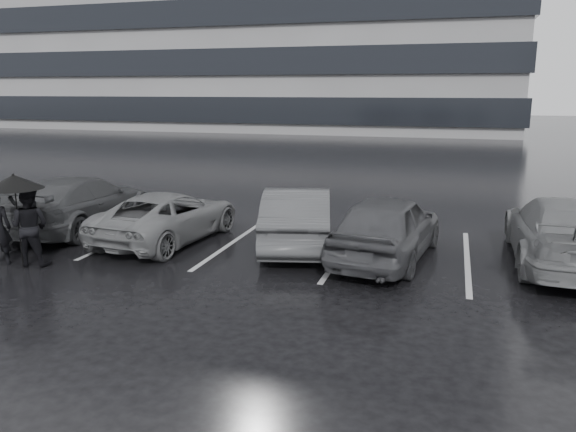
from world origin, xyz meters
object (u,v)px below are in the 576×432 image
(car_west_d, at_px, (1,204))
(pedestrian_right, at_px, (30,226))
(car_west_a, at_px, (297,217))
(car_west_c, at_px, (81,203))
(car_east, at_px, (564,231))
(car_main, at_px, (387,227))
(car_west_b, at_px, (168,216))

(car_west_d, xyz_separation_m, pedestrian_right, (3.15, -2.53, 0.19))
(pedestrian_right, bearing_deg, car_west_a, -159.45)
(car_west_a, bearing_deg, pedestrian_right, 17.82)
(car_west_c, distance_m, car_east, 12.02)
(car_main, xyz_separation_m, car_west_a, (-2.22, 0.50, -0.02))
(car_east, bearing_deg, car_west_d, 3.20)
(car_main, relative_size, car_west_c, 0.88)
(car_main, xyz_separation_m, car_east, (3.69, 0.68, -0.00))
(car_west_d, relative_size, car_east, 0.79)
(car_main, height_order, car_east, same)
(car_main, height_order, pedestrian_right, pedestrian_right)
(car_main, height_order, car_west_c, car_main)
(car_main, height_order, car_west_d, car_main)
(car_west_b, bearing_deg, pedestrian_right, 60.88)
(car_west_a, relative_size, car_west_c, 0.88)
(car_main, bearing_deg, car_west_a, -4.58)
(car_west_c, bearing_deg, pedestrian_right, 106.29)
(car_east, height_order, pedestrian_right, pedestrian_right)
(car_west_b, xyz_separation_m, car_west_c, (-2.84, 0.40, 0.10))
(car_west_b, distance_m, car_west_c, 2.87)
(car_main, bearing_deg, car_west_b, 7.14)
(car_west_a, height_order, car_east, car_east)
(car_west_a, distance_m, car_west_d, 8.28)
(car_main, distance_m, car_west_d, 10.49)
(car_west_a, distance_m, car_west_c, 6.10)
(car_west_b, xyz_separation_m, pedestrian_right, (-1.86, -2.67, 0.24))
(car_west_a, distance_m, car_east, 5.92)
(car_west_c, relative_size, car_west_d, 1.23)
(car_west_b, height_order, car_west_c, car_west_c)
(car_east, bearing_deg, car_west_a, 2.04)
(car_main, distance_m, car_west_b, 5.48)
(car_west_a, relative_size, car_east, 0.85)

